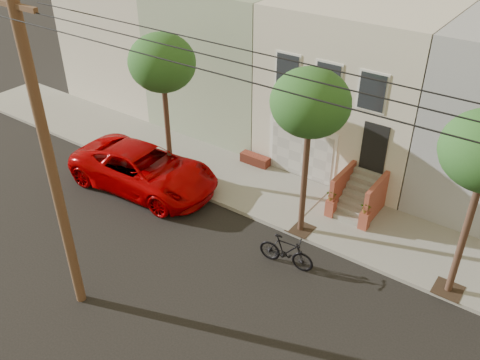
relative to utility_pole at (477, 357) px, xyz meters
The scene contains 8 objects.
ground 10.06m from the utility_pole, 158.20° to the left, with size 90.00×90.00×0.00m, color black.
sidewalk 12.78m from the utility_pole, 133.10° to the left, with size 40.00×3.70×0.15m, color gray.
house_row 16.53m from the utility_pole, 119.07° to the left, with size 33.10×11.70×7.00m.
tree_left 15.25m from the utility_pole, 152.26° to the left, with size 2.70×2.57×6.30m.
tree_mid 9.97m from the utility_pole, 134.59° to the left, with size 2.70×2.57×6.30m.
utility_pole is the anchor object (origin of this frame).
pickup_truck 15.76m from the utility_pole, 156.87° to the left, with size 3.00×6.51×1.81m, color #AE0002.
motorcycle 9.50m from the utility_pole, 141.34° to the left, with size 0.57×2.02×1.21m, color black.
Camera 1 is at (8.05, -9.89, 12.07)m, focal length 38.39 mm.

